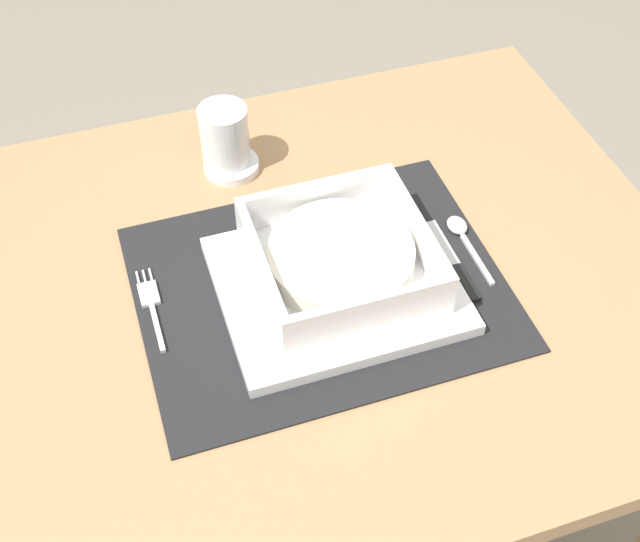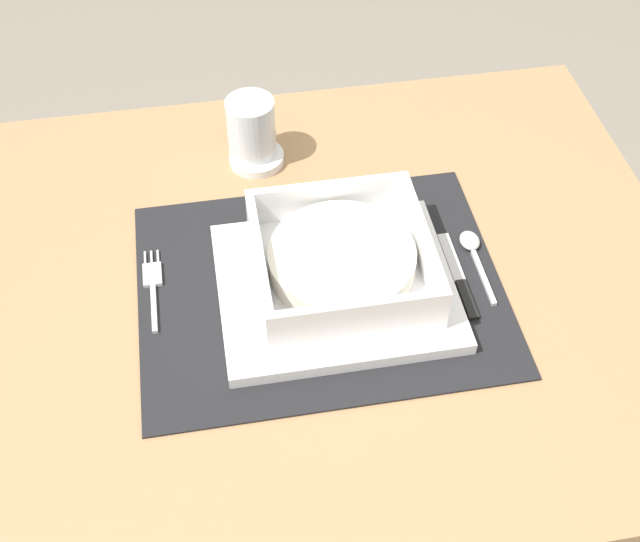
{
  "view_description": "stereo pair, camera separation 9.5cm",
  "coord_description": "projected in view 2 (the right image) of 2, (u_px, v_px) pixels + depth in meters",
  "views": [
    {
      "loc": [
        -0.19,
        -0.62,
        1.46
      ],
      "look_at": [
        0.01,
        -0.02,
        0.75
      ],
      "focal_mm": 46.36,
      "sensor_mm": 36.0,
      "label": 1
    },
    {
      "loc": [
        -0.1,
        -0.64,
        1.46
      ],
      "look_at": [
        0.01,
        -0.02,
        0.75
      ],
      "focal_mm": 46.36,
      "sensor_mm": 36.0,
      "label": 2
    }
  ],
  "objects": [
    {
      "name": "ground_plane",
      "position": [
        315.0,
        536.0,
        1.52
      ],
      "size": [
        6.0,
        6.0,
        0.0
      ],
      "primitive_type": "plane",
      "color": "gray"
    },
    {
      "name": "dining_table",
      "position": [
        314.0,
        333.0,
        1.06
      ],
      "size": [
        0.91,
        0.73,
        0.72
      ],
      "color": "#A37A51",
      "rests_on": "ground"
    },
    {
      "name": "placemat",
      "position": [
        320.0,
        287.0,
        0.97
      ],
      "size": [
        0.42,
        0.34,
        0.0
      ],
      "primitive_type": "cube",
      "color": "black",
      "rests_on": "dining_table"
    },
    {
      "name": "serving_plate",
      "position": [
        335.0,
        286.0,
        0.96
      ],
      "size": [
        0.27,
        0.23,
        0.02
      ],
      "primitive_type": "cube",
      "color": "white",
      "rests_on": "placemat"
    },
    {
      "name": "porridge_bowl",
      "position": [
        342.0,
        262.0,
        0.94
      ],
      "size": [
        0.2,
        0.2,
        0.06
      ],
      "color": "white",
      "rests_on": "serving_plate"
    },
    {
      "name": "fork",
      "position": [
        153.0,
        284.0,
        0.97
      ],
      "size": [
        0.02,
        0.13,
        0.0
      ],
      "rotation": [
        0.0,
        0.0,
        0.02
      ],
      "color": "silver",
      "rests_on": "placemat"
    },
    {
      "name": "spoon",
      "position": [
        473.0,
        248.0,
        1.0
      ],
      "size": [
        0.02,
        0.12,
        0.01
      ],
      "rotation": [
        0.0,
        0.0,
        0.08
      ],
      "color": "silver",
      "rests_on": "placemat"
    },
    {
      "name": "butter_knife",
      "position": [
        460.0,
        280.0,
        0.97
      ],
      "size": [
        0.01,
        0.14,
        0.01
      ],
      "rotation": [
        0.0,
        0.0,
        -0.02
      ],
      "color": "black",
      "rests_on": "placemat"
    },
    {
      "name": "bread_knife",
      "position": [
        436.0,
        274.0,
        0.98
      ],
      "size": [
        0.01,
        0.14,
        0.01
      ],
      "rotation": [
        0.0,
        0.0,
        -0.06
      ],
      "color": "#59331E",
      "rests_on": "placemat"
    },
    {
      "name": "drinking_glass",
      "position": [
        252.0,
        134.0,
        1.1
      ],
      "size": [
        0.06,
        0.06,
        0.09
      ],
      "color": "white",
      "rests_on": "dining_table"
    },
    {
      "name": "condiment_saucer",
      "position": [
        257.0,
        155.0,
        1.11
      ],
      "size": [
        0.07,
        0.07,
        0.04
      ],
      "color": "white",
      "rests_on": "dining_table"
    }
  ]
}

